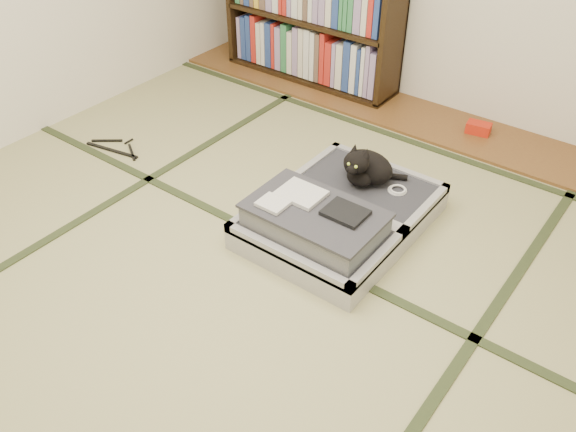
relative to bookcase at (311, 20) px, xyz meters
The scene contains 9 objects.
floor 2.36m from the bookcase, 63.31° to the right, with size 4.50×4.50×0.00m, color tan.
wood_strip 1.13m from the bookcase, ahead, with size 4.00×0.50×0.02m, color brown.
red_item 1.41m from the bookcase, ahead, with size 0.15×0.09×0.07m, color red.
tatami_borders 1.94m from the bookcase, 56.55° to the right, with size 4.00×4.50×0.01m.
bookcase is the anchor object (origin of this frame).
suitcase 1.87m from the bookcase, 50.44° to the right, with size 0.73×0.98×0.29m.
cat 1.63m from the bookcase, 44.31° to the right, with size 0.33×0.33×0.26m.
cable_coil 1.75m from the bookcase, 39.27° to the right, with size 0.10×0.10×0.02m.
hanger 1.66m from the bookcase, 103.60° to the right, with size 0.40×0.22×0.01m.
Camera 1 is at (1.41, -1.45, 1.98)m, focal length 38.00 mm.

